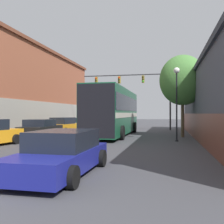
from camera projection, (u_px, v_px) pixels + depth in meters
lane_center_line at (92, 138)px, 19.42m from camera, size 0.14×40.98×0.01m
bus at (114, 110)px, 21.63m from camera, size 2.86×11.44×3.74m
hatchback_foreground at (61, 153)px, 7.92m from camera, size 2.08×4.46×1.30m
parked_car_left_near at (64, 126)px, 24.66m from camera, size 2.25×4.48×1.45m
parked_car_left_far at (82, 124)px, 30.71m from camera, size 1.93×4.52×1.32m
parked_car_left_distant at (41, 129)px, 19.45m from camera, size 2.23×4.33×1.39m
traffic_signal_gantry at (139, 86)px, 29.18m from camera, size 9.91×0.36×6.46m
street_lamp at (177, 92)px, 17.11m from camera, size 0.40×0.40×4.84m
street_tree_near at (183, 80)px, 20.25m from camera, size 3.54×3.19×6.36m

